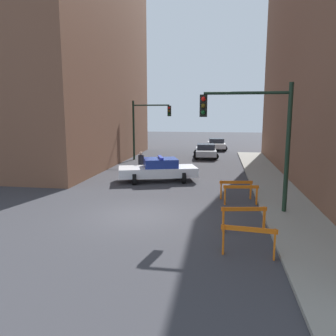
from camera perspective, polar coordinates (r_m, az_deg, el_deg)
The scene contains 13 objects.
ground_plane at distance 13.56m, azimuth -5.13°, elevation -8.22°, with size 120.00×120.00×0.00m, color #38383D.
sidewalk_right at distance 13.48m, azimuth 21.67°, elevation -8.72°, with size 2.40×44.00×0.12m.
building_corner_left at distance 30.89m, azimuth -21.53°, elevation 17.21°, with size 14.00×20.00×17.17m.
traffic_light_near at distance 13.76m, azimuth 15.50°, elevation 6.71°, with size 3.64×0.35×5.20m.
traffic_light_far at distance 29.01m, azimuth -3.92°, elevation 8.08°, with size 3.44×0.35×5.20m.
police_car at distance 19.99m, azimuth -1.69°, elevation -0.26°, with size 5.04×3.18×1.52m.
parked_car_near at distance 30.68m, azimuth 6.59°, elevation 3.03°, with size 2.47×4.41×1.31m.
parked_car_mid at distance 37.49m, azimuth 8.40°, elevation 4.17°, with size 2.49×4.43×1.31m.
pedestrian_crossing at distance 21.38m, azimuth -4.72°, elevation 0.73°, with size 0.47×0.47×1.66m.
barrier_front at distance 9.92m, azimuth 13.87°, elevation -11.49°, with size 1.60×0.33×0.90m.
barrier_mid at distance 11.84m, azimuth 13.08°, elevation -7.97°, with size 1.58×0.43×0.90m.
barrier_back at distance 15.24m, azimuth 12.58°, elevation -4.01°, with size 1.59×0.38×0.90m.
barrier_corner at distance 16.19m, azimuth 11.76°, elevation -3.18°, with size 1.59×0.39×0.90m.
Camera 1 is at (3.23, -12.50, 4.13)m, focal length 35.00 mm.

